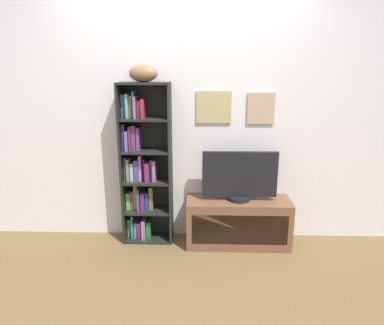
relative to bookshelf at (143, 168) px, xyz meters
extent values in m
cube|color=brown|center=(0.42, -1.00, -0.79)|extent=(5.20, 5.20, 0.04)
cube|color=silver|center=(0.42, 0.13, 0.45)|extent=(4.80, 0.06, 2.42)
cube|color=tan|center=(0.71, 0.09, 0.60)|extent=(0.34, 0.02, 0.31)
cube|color=tan|center=(0.71, 0.08, 0.60)|extent=(0.29, 0.01, 0.26)
cube|color=tan|center=(1.16, 0.09, 0.59)|extent=(0.26, 0.02, 0.30)
cube|color=#9E99A6|center=(1.16, 0.08, 0.59)|extent=(0.21, 0.01, 0.25)
cube|color=black|center=(-0.19, -0.03, 0.04)|extent=(0.02, 0.25, 1.61)
cube|color=black|center=(0.28, -0.03, 0.04)|extent=(0.02, 0.25, 1.61)
cube|color=black|center=(0.05, 0.09, 0.04)|extent=(0.50, 0.01, 1.61)
cube|color=black|center=(0.05, -0.03, -0.76)|extent=(0.46, 0.24, 0.02)
cube|color=black|center=(0.05, -0.03, -0.44)|extent=(0.46, 0.24, 0.02)
cube|color=black|center=(0.05, -0.03, -0.13)|extent=(0.46, 0.24, 0.02)
cube|color=black|center=(0.05, -0.03, 0.18)|extent=(0.46, 0.24, 0.02)
cube|color=black|center=(0.05, -0.03, 0.50)|extent=(0.46, 0.24, 0.02)
cube|color=black|center=(0.05, -0.03, 0.83)|extent=(0.46, 0.24, 0.02)
cube|color=green|center=(-0.16, 0.02, -0.65)|extent=(0.04, 0.14, 0.20)
cube|color=#4E5F8D|center=(-0.12, 0.00, -0.62)|extent=(0.02, 0.17, 0.25)
cube|color=#4B8EBC|center=(-0.09, 0.01, -0.66)|extent=(0.04, 0.16, 0.17)
cube|color=#7A1956|center=(-0.05, 0.00, -0.66)|extent=(0.03, 0.18, 0.18)
cube|color=#8566A2|center=(0.00, -0.01, -0.64)|extent=(0.04, 0.20, 0.21)
cube|color=#21702B|center=(0.05, 0.01, -0.65)|extent=(0.04, 0.16, 0.18)
cube|color=#5CBE4B|center=(-0.15, 0.02, -0.34)|extent=(0.04, 0.14, 0.18)
cube|color=#964344|center=(-0.11, 0.02, -0.34)|extent=(0.03, 0.13, 0.19)
cube|color=#C4726A|center=(-0.08, 0.02, -0.30)|extent=(0.04, 0.14, 0.26)
cube|color=#35534C|center=(-0.04, -0.01, -0.32)|extent=(0.02, 0.19, 0.23)
cube|color=#6D1B77|center=(0.00, 0.00, -0.34)|extent=(0.04, 0.17, 0.19)
cube|color=navy|center=(0.04, 0.01, -0.34)|extent=(0.04, 0.16, 0.18)
cube|color=#7B624A|center=(0.08, 0.02, -0.31)|extent=(0.04, 0.14, 0.24)
cube|color=#1C6961|center=(-0.16, 0.01, 0.00)|extent=(0.02, 0.16, 0.24)
cube|color=#A46A62|center=(-0.14, 0.00, 0.00)|extent=(0.03, 0.18, 0.23)
cube|color=#73C3BE|center=(-0.10, 0.00, -0.03)|extent=(0.03, 0.17, 0.18)
cube|color=#48437E|center=(-0.05, 0.00, -0.01)|extent=(0.04, 0.17, 0.21)
cube|color=#C768AB|center=(-0.02, 0.01, 0.01)|extent=(0.03, 0.16, 0.26)
cube|color=#39145F|center=(0.02, 0.02, -0.01)|extent=(0.02, 0.14, 0.22)
cube|color=#702950|center=(0.05, -0.01, -0.02)|extent=(0.04, 0.19, 0.19)
cube|color=#3D6B6F|center=(0.09, 0.02, -0.01)|extent=(0.02, 0.14, 0.21)
cube|color=#9C569D|center=(0.12, 0.00, -0.01)|extent=(0.03, 0.18, 0.21)
cube|color=#3E2967|center=(-0.16, 0.00, 0.32)|extent=(0.03, 0.18, 0.25)
cube|color=#5561BF|center=(-0.13, -0.01, 0.29)|extent=(0.03, 0.20, 0.19)
cube|color=#6F264D|center=(-0.10, -0.01, 0.31)|extent=(0.02, 0.19, 0.24)
cube|color=#61316A|center=(-0.07, 0.00, 0.32)|extent=(0.04, 0.18, 0.24)
cube|color=#77357D|center=(-0.02, 0.00, 0.30)|extent=(0.03, 0.17, 0.22)
cube|color=#63589E|center=(-0.15, 0.02, 0.62)|extent=(0.04, 0.13, 0.22)
cube|color=#5EAEAB|center=(-0.11, 0.00, 0.62)|extent=(0.02, 0.17, 0.23)
cube|color=olive|center=(-0.09, 0.02, 0.61)|extent=(0.03, 0.14, 0.21)
cube|color=teal|center=(-0.06, 0.02, 0.63)|extent=(0.02, 0.14, 0.25)
cube|color=#B35399|center=(-0.04, -0.01, 0.61)|extent=(0.02, 0.19, 0.21)
cube|color=#723C5A|center=(0.00, 0.01, 0.59)|extent=(0.04, 0.15, 0.17)
cube|color=#A02036|center=(0.04, -0.01, 0.60)|extent=(0.03, 0.19, 0.18)
ellipsoid|color=#8E633E|center=(0.05, -0.03, 0.92)|extent=(0.29, 0.19, 0.16)
cube|color=brown|center=(0.96, -0.09, -0.53)|extent=(1.02, 0.38, 0.47)
cube|color=#513423|center=(0.96, -0.27, -0.53)|extent=(0.92, 0.01, 0.30)
cylinder|color=black|center=(0.96, -0.09, -0.27)|extent=(0.22, 0.22, 0.04)
cube|color=black|center=(0.96, -0.09, -0.03)|extent=(0.73, 0.04, 0.45)
cube|color=#232B43|center=(0.96, -0.10, -0.03)|extent=(0.69, 0.01, 0.41)
camera|label=1|loc=(0.59, -3.30, 0.98)|focal=32.33mm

